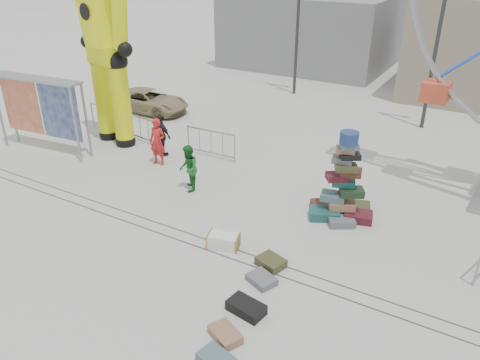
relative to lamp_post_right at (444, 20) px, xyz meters
The scene contains 22 objects.
ground 14.09m from the lamp_post_right, 103.39° to the right, with size 90.00×90.00×0.00m, color #9E9E99.
track_line_near 13.54m from the lamp_post_right, 104.01° to the right, with size 40.00×0.04×0.01m, color #47443F.
track_line_far 13.18m from the lamp_post_right, 104.46° to the right, with size 40.00×0.04×0.01m, color #47443F.
building_left 13.00m from the lamp_post_right, 135.30° to the left, with size 10.00×8.00×4.40m, color gray.
lamp_post_right is the anchor object (origin of this frame).
lamp_post_left 7.28m from the lamp_post_right, 164.05° to the left, with size 1.41×0.25×8.00m.
suitcase_tower 9.73m from the lamp_post_right, 94.16° to the right, with size 2.01×1.75×2.64m.
crash_test_dummy 13.10m from the lamp_post_right, 142.88° to the right, with size 3.06×1.34×7.66m.
banner_scaffold 15.83m from the lamp_post_right, 140.30° to the right, with size 4.00×1.05×2.87m.
steamer_trunk 13.10m from the lamp_post_right, 102.88° to the right, with size 0.81×0.47×0.38m, color silver.
row_case_0 12.99m from the lamp_post_right, 96.17° to the right, with size 0.66×0.53×0.22m, color #424321.
row_case_1 13.62m from the lamp_post_right, 95.40° to the right, with size 0.65×0.50×0.17m, color slate.
row_case_2 14.59m from the lamp_post_right, 94.28° to the right, with size 0.82×0.48×0.24m, color black.
row_case_3 15.43m from the lamp_post_right, 93.99° to the right, with size 0.69×0.45×0.20m, color #9A694E.
row_case_4 16.04m from the lamp_post_right, 93.07° to the right, with size 0.69×0.47×0.21m, color slate.
barricade_dummy_a 14.20m from the lamp_post_right, 147.97° to the right, with size 2.00×0.10×1.10m, color gray, non-canonical shape.
barricade_dummy_b 12.75m from the lamp_post_right, 142.16° to the right, with size 2.00×0.10×1.10m, color gray, non-canonical shape.
barricade_dummy_c 10.41m from the lamp_post_right, 130.54° to the right, with size 2.00×0.10×1.10m, color gray, non-canonical shape.
pedestrian_red 12.15m from the lamp_post_right, 130.73° to the right, with size 0.62×0.41×1.71m, color red.
pedestrian_green 11.88m from the lamp_post_right, 118.76° to the right, with size 0.75×0.58×1.54m, color #186121.
pedestrian_black 11.94m from the lamp_post_right, 134.47° to the right, with size 0.94×0.39×1.60m, color black.
parked_suv 13.13m from the lamp_post_right, 159.86° to the right, with size 1.78×3.85×1.07m, color #958560.
Camera 1 is at (5.86, -7.67, 7.12)m, focal length 35.00 mm.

